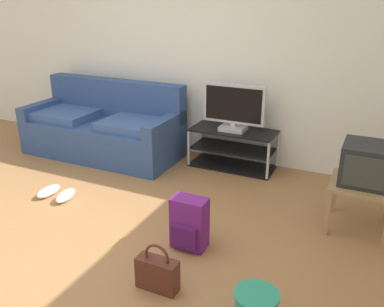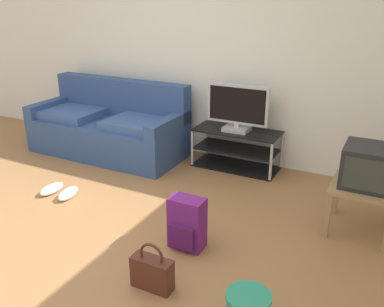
% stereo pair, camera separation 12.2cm
% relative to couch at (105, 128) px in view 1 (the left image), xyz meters
% --- Properties ---
extents(ground_plane, '(9.00, 9.80, 0.02)m').
position_rel_couch_xyz_m(ground_plane, '(1.00, -1.88, -0.34)').
color(ground_plane, olive).
extents(wall_back, '(9.00, 0.10, 2.70)m').
position_rel_couch_xyz_m(wall_back, '(1.00, 0.57, 1.02)').
color(wall_back, silver).
rests_on(wall_back, ground_plane).
extents(couch, '(1.95, 0.85, 0.90)m').
position_rel_couch_xyz_m(couch, '(0.00, 0.00, 0.00)').
color(couch, navy).
rests_on(couch, ground_plane).
extents(tv_stand, '(0.99, 0.44, 0.46)m').
position_rel_couch_xyz_m(tv_stand, '(1.62, 0.27, -0.10)').
color(tv_stand, black).
rests_on(tv_stand, ground_plane).
extents(flat_tv, '(0.72, 0.22, 0.53)m').
position_rel_couch_xyz_m(flat_tv, '(1.62, 0.25, 0.39)').
color(flat_tv, '#B2B2B7').
rests_on(flat_tv, tv_stand).
extents(side_table, '(0.52, 0.52, 0.43)m').
position_rel_couch_xyz_m(side_table, '(3.07, -0.55, 0.03)').
color(side_table, '#9E7A4C').
rests_on(side_table, ground_plane).
extents(crt_tv, '(0.39, 0.41, 0.34)m').
position_rel_couch_xyz_m(crt_tv, '(3.07, -0.53, 0.27)').
color(crt_tv, '#232326').
rests_on(crt_tv, side_table).
extents(backpack, '(0.28, 0.24, 0.43)m').
position_rel_couch_xyz_m(backpack, '(1.88, -1.45, -0.12)').
color(backpack, '#661E70').
rests_on(backpack, ground_plane).
extents(handbag, '(0.30, 0.12, 0.36)m').
position_rel_couch_xyz_m(handbag, '(1.90, -2.00, -0.20)').
color(handbag, '#4C2319').
rests_on(handbag, ground_plane).
extents(sneakers_pair, '(0.38, 0.31, 0.09)m').
position_rel_couch_xyz_m(sneakers_pair, '(0.30, -1.23, -0.29)').
color(sneakers_pair, white).
rests_on(sneakers_pair, ground_plane).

